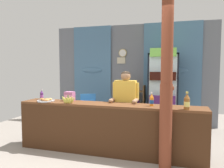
{
  "coord_description": "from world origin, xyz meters",
  "views": [
    {
      "loc": [
        1.27,
        -3.34,
        1.59
      ],
      "look_at": [
        0.06,
        0.66,
        1.27
      ],
      "focal_mm": 35.0,
      "sensor_mm": 36.0,
      "label": 1
    }
  ],
  "objects_px": {
    "stall_counter": "(106,125)",
    "soda_bottle_grape_soda": "(42,95)",
    "banana_bunch": "(68,100)",
    "drink_fridge": "(163,86)",
    "soda_bottle_iced_tea": "(187,102)",
    "shopkeeper": "(126,100)",
    "pastry_tray": "(46,100)",
    "plastic_lawn_chair": "(89,108)",
    "snack_box_wafer": "(70,96)",
    "soda_bottle_orange_soda": "(152,100)",
    "timber_post": "(166,87)",
    "bottle_shelf_rack": "(136,104)"
  },
  "relations": [
    {
      "from": "stall_counter",
      "to": "soda_bottle_grape_soda",
      "type": "xyz_separation_m",
      "value": [
        -1.51,
        0.26,
        0.45
      ]
    },
    {
      "from": "banana_bunch",
      "to": "drink_fridge",
      "type": "bearing_deg",
      "value": 51.2
    },
    {
      "from": "soda_bottle_iced_tea",
      "to": "shopkeeper",
      "type": "bearing_deg",
      "value": 154.42
    },
    {
      "from": "shopkeeper",
      "to": "banana_bunch",
      "type": "bearing_deg",
      "value": -150.38
    },
    {
      "from": "pastry_tray",
      "to": "plastic_lawn_chair",
      "type": "bearing_deg",
      "value": 84.75
    },
    {
      "from": "plastic_lawn_chair",
      "to": "snack_box_wafer",
      "type": "bearing_deg",
      "value": -81.14
    },
    {
      "from": "soda_bottle_iced_tea",
      "to": "soda_bottle_orange_soda",
      "type": "xyz_separation_m",
      "value": [
        -0.57,
        0.16,
        -0.02
      ]
    },
    {
      "from": "drink_fridge",
      "to": "pastry_tray",
      "type": "relative_size",
      "value": 6.06
    },
    {
      "from": "plastic_lawn_chair",
      "to": "soda_bottle_orange_soda",
      "type": "distance_m",
      "value": 2.54
    },
    {
      "from": "timber_post",
      "to": "plastic_lawn_chair",
      "type": "xyz_separation_m",
      "value": [
        -2.13,
        1.96,
        -0.78
      ]
    },
    {
      "from": "soda_bottle_iced_tea",
      "to": "drink_fridge",
      "type": "bearing_deg",
      "value": 103.77
    },
    {
      "from": "soda_bottle_iced_tea",
      "to": "snack_box_wafer",
      "type": "distance_m",
      "value": 2.22
    },
    {
      "from": "shopkeeper",
      "to": "soda_bottle_orange_soda",
      "type": "height_order",
      "value": "shopkeeper"
    },
    {
      "from": "bottle_shelf_rack",
      "to": "shopkeeper",
      "type": "distance_m",
      "value": 1.73
    },
    {
      "from": "bottle_shelf_rack",
      "to": "pastry_tray",
      "type": "xyz_separation_m",
      "value": [
        -1.38,
        -2.16,
        0.37
      ]
    },
    {
      "from": "bottle_shelf_rack",
      "to": "drink_fridge",
      "type": "bearing_deg",
      "value": -18.38
    },
    {
      "from": "plastic_lawn_chair",
      "to": "shopkeeper",
      "type": "height_order",
      "value": "shopkeeper"
    },
    {
      "from": "snack_box_wafer",
      "to": "drink_fridge",
      "type": "bearing_deg",
      "value": 44.47
    },
    {
      "from": "drink_fridge",
      "to": "snack_box_wafer",
      "type": "xyz_separation_m",
      "value": [
        -1.72,
        -1.69,
        -0.11
      ]
    },
    {
      "from": "soda_bottle_iced_tea",
      "to": "banana_bunch",
      "type": "relative_size",
      "value": 1.06
    },
    {
      "from": "timber_post",
      "to": "soda_bottle_iced_tea",
      "type": "bearing_deg",
      "value": 28.3
    },
    {
      "from": "plastic_lawn_chair",
      "to": "shopkeeper",
      "type": "xyz_separation_m",
      "value": [
        1.32,
        -1.26,
        0.46
      ]
    },
    {
      "from": "timber_post",
      "to": "soda_bottle_grape_soda",
      "type": "bearing_deg",
      "value": 169.41
    },
    {
      "from": "timber_post",
      "to": "snack_box_wafer",
      "type": "bearing_deg",
      "value": 166.62
    },
    {
      "from": "snack_box_wafer",
      "to": "banana_bunch",
      "type": "xyz_separation_m",
      "value": [
        0.13,
        -0.29,
        -0.03
      ]
    },
    {
      "from": "drink_fridge",
      "to": "plastic_lawn_chair",
      "type": "xyz_separation_m",
      "value": [
        -1.96,
        -0.18,
        -0.63
      ]
    },
    {
      "from": "bottle_shelf_rack",
      "to": "soda_bottle_grape_soda",
      "type": "relative_size",
      "value": 5.3
    },
    {
      "from": "drink_fridge",
      "to": "bottle_shelf_rack",
      "type": "distance_m",
      "value": 0.95
    },
    {
      "from": "banana_bunch",
      "to": "soda_bottle_iced_tea",
      "type": "bearing_deg",
      "value": 0.26
    },
    {
      "from": "bottle_shelf_rack",
      "to": "snack_box_wafer",
      "type": "distance_m",
      "value": 2.21
    },
    {
      "from": "drink_fridge",
      "to": "banana_bunch",
      "type": "xyz_separation_m",
      "value": [
        -1.59,
        -1.98,
        -0.14
      ]
    },
    {
      "from": "soda_bottle_grape_soda",
      "to": "snack_box_wafer",
      "type": "xyz_separation_m",
      "value": [
        0.66,
        -0.03,
        0.0
      ]
    },
    {
      "from": "plastic_lawn_chair",
      "to": "soda_bottle_grape_soda",
      "type": "height_order",
      "value": "soda_bottle_grape_soda"
    },
    {
      "from": "bottle_shelf_rack",
      "to": "soda_bottle_orange_soda",
      "type": "relative_size",
      "value": 4.6
    },
    {
      "from": "shopkeeper",
      "to": "soda_bottle_grape_soda",
      "type": "height_order",
      "value": "shopkeeper"
    },
    {
      "from": "snack_box_wafer",
      "to": "banana_bunch",
      "type": "bearing_deg",
      "value": -66.52
    },
    {
      "from": "soda_bottle_orange_soda",
      "to": "banana_bunch",
      "type": "bearing_deg",
      "value": -173.71
    },
    {
      "from": "soda_bottle_iced_tea",
      "to": "banana_bunch",
      "type": "distance_m",
      "value": 2.08
    },
    {
      "from": "stall_counter",
      "to": "pastry_tray",
      "type": "relative_size",
      "value": 10.22
    },
    {
      "from": "snack_box_wafer",
      "to": "plastic_lawn_chair",
      "type": "bearing_deg",
      "value": 98.86
    },
    {
      "from": "stall_counter",
      "to": "soda_bottle_grape_soda",
      "type": "height_order",
      "value": "soda_bottle_grape_soda"
    },
    {
      "from": "drink_fridge",
      "to": "timber_post",
      "type": "bearing_deg",
      "value": -85.37
    },
    {
      "from": "soda_bottle_orange_soda",
      "to": "plastic_lawn_chair",
      "type": "bearing_deg",
      "value": 138.82
    },
    {
      "from": "shopkeeper",
      "to": "soda_bottle_orange_soda",
      "type": "xyz_separation_m",
      "value": [
        0.55,
        -0.38,
        0.07
      ]
    },
    {
      "from": "timber_post",
      "to": "snack_box_wafer",
      "type": "relative_size",
      "value": 14.54
    },
    {
      "from": "timber_post",
      "to": "soda_bottle_grape_soda",
      "type": "relative_size",
      "value": 12.76
    },
    {
      "from": "drink_fridge",
      "to": "soda_bottle_iced_tea",
      "type": "bearing_deg",
      "value": -76.23
    },
    {
      "from": "soda_bottle_iced_tea",
      "to": "pastry_tray",
      "type": "xyz_separation_m",
      "value": [
        -2.6,
        0.06,
        -0.1
      ]
    },
    {
      "from": "bottle_shelf_rack",
      "to": "pastry_tray",
      "type": "relative_size",
      "value": 3.29
    },
    {
      "from": "plastic_lawn_chair",
      "to": "banana_bunch",
      "type": "xyz_separation_m",
      "value": [
        0.36,
        -1.8,
        0.49
      ]
    }
  ]
}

